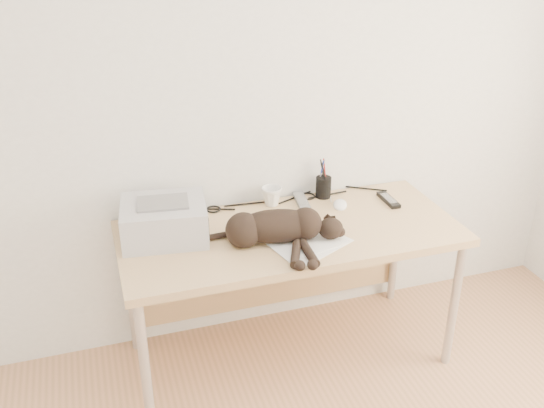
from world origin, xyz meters
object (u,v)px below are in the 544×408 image
object	(u,v)px
mug	(272,196)
mouse	(340,202)
desk	(284,246)
printer	(164,220)
pen_cup	(323,187)
cat	(272,229)

from	to	relation	value
mug	mouse	world-z (taller)	mug
desk	mouse	distance (m)	0.37
mug	printer	bearing A→B (deg)	-163.38
printer	pen_cup	distance (m)	0.87
printer	mug	world-z (taller)	printer
cat	mouse	xyz separation A→B (m)	(0.44, 0.25, -0.05)
mug	pen_cup	distance (m)	0.29
printer	mouse	xyz separation A→B (m)	(0.89, 0.05, -0.07)
cat	pen_cup	distance (m)	0.55
desk	printer	world-z (taller)	printer
cat	desk	bearing A→B (deg)	67.28
cat	pen_cup	xyz separation A→B (m)	(0.40, 0.38, -0.01)
cat	mouse	distance (m)	0.51
desk	cat	size ratio (longest dim) A/B	2.25
cat	mug	size ratio (longest dim) A/B	6.84
pen_cup	cat	bearing A→B (deg)	-136.46
cat	pen_cup	bearing A→B (deg)	54.54
desk	printer	xyz separation A→B (m)	(-0.57, 0.02, 0.22)
pen_cup	mouse	world-z (taller)	pen_cup
mouse	mug	bearing A→B (deg)	-176.30
printer	pen_cup	world-z (taller)	pen_cup
desk	printer	bearing A→B (deg)	177.53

